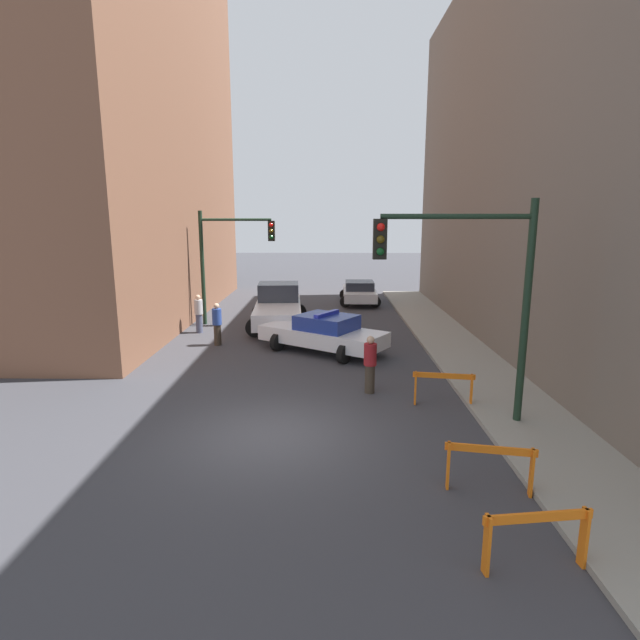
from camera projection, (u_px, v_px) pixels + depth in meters
ground_plane at (269, 435)px, 11.42m from camera, size 120.00×120.00×0.00m
sidewalk_right at (542, 435)px, 11.32m from camera, size 2.40×44.00×0.12m
building_corner_left at (40, 80)px, 23.05m from camera, size 14.00×20.00×22.27m
traffic_light_near at (477, 279)px, 11.34m from camera, size 3.64×0.35×5.20m
traffic_light_far at (226, 251)px, 22.65m from camera, size 3.44×0.35×5.20m
police_car at (323, 333)px, 18.38m from camera, size 4.94×4.15×1.52m
white_truck at (278, 307)px, 22.61m from camera, size 2.88×5.52×1.90m
parked_car_near at (359, 292)px, 28.83m from camera, size 2.33×4.33×1.31m
pedestrian_crossing at (217, 324)px, 19.34m from camera, size 0.46×0.46×1.66m
pedestrian_corner at (199, 313)px, 21.43m from camera, size 0.50×0.50×1.66m
pedestrian_sidewalk at (370, 364)px, 14.04m from camera, size 0.51×0.51×1.66m
barrier_front at (537, 531)px, 6.94m from camera, size 1.59×0.35×0.90m
barrier_mid at (490, 461)px, 8.95m from camera, size 1.58×0.42×0.90m
barrier_back at (443, 384)px, 13.10m from camera, size 1.59×0.38×0.90m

